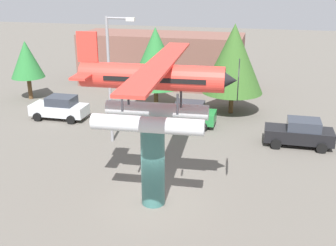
% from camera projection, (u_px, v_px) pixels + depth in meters
% --- Properties ---
extents(ground_plane, '(140.00, 140.00, 0.00)m').
position_uv_depth(ground_plane, '(153.00, 202.00, 19.47)').
color(ground_plane, '#605B54').
extents(display_pedestal, '(1.10, 1.10, 3.97)m').
position_uv_depth(display_pedestal, '(153.00, 165.00, 18.79)').
color(display_pedestal, '#386B66').
rests_on(display_pedestal, ground).
extents(floatplane_monument, '(6.96, 10.45, 4.00)m').
position_uv_depth(floatplane_monument, '(155.00, 88.00, 17.53)').
color(floatplane_monument, silver).
rests_on(floatplane_monument, display_pedestal).
extents(car_near_silver, '(4.20, 2.02, 1.76)m').
position_uv_depth(car_near_silver, '(60.00, 108.00, 30.58)').
color(car_near_silver, silver).
rests_on(car_near_silver, ground).
extents(car_mid_green, '(4.20, 2.02, 1.76)m').
position_uv_depth(car_mid_green, '(187.00, 114.00, 29.21)').
color(car_mid_green, '#237A38').
rests_on(car_mid_green, ground).
extents(car_far_black, '(4.20, 2.02, 1.76)m').
position_uv_depth(car_far_black, '(300.00, 133.00, 25.69)').
color(car_far_black, black).
rests_on(car_far_black, ground).
extents(streetlight_primary, '(1.84, 0.28, 7.94)m').
position_uv_depth(streetlight_primary, '(112.00, 72.00, 25.10)').
color(streetlight_primary, gray).
rests_on(streetlight_primary, ground).
extents(storefront_building, '(15.59, 5.33, 4.96)m').
position_uv_depth(storefront_building, '(161.00, 59.00, 39.88)').
color(storefront_building, brown).
rests_on(storefront_building, ground).
extents(tree_west, '(2.81, 2.81, 5.05)m').
position_uv_depth(tree_west, '(26.00, 60.00, 34.71)').
color(tree_west, brown).
rests_on(tree_west, ground).
extents(tree_east, '(4.21, 4.21, 6.49)m').
position_uv_depth(tree_east, '(156.00, 57.00, 32.02)').
color(tree_east, brown).
rests_on(tree_east, ground).
extents(tree_center_back, '(4.67, 4.67, 6.90)m').
position_uv_depth(tree_center_back, '(234.00, 59.00, 30.75)').
color(tree_center_back, brown).
rests_on(tree_center_back, ground).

